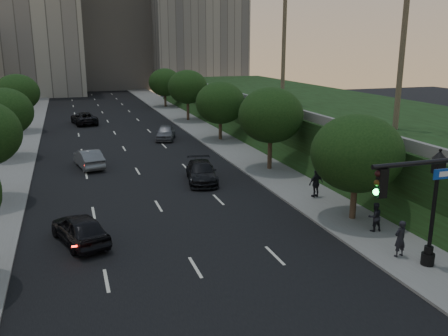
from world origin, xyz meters
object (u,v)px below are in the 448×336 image
object	(u,v)px
sedan_near_right	(201,172)
sedan_far_left	(84,118)
pedestrian_a	(400,239)
sedan_far_right	(166,132)
sedan_near_left	(80,229)
street_lamp	(433,214)
pedestrian_b	(375,217)
pedestrian_c	(316,183)
sedan_mid_left	(89,159)

from	to	relation	value
sedan_near_right	sedan_far_left	bearing A→B (deg)	113.54
pedestrian_a	sedan_far_right	bearing A→B (deg)	-89.69
sedan_far_left	pedestrian_a	world-z (taller)	pedestrian_a
sedan_near_right	sedan_far_right	size ratio (longest dim) A/B	1.12
sedan_near_left	sedan_far_right	bearing A→B (deg)	-128.78
street_lamp	sedan_far_left	bearing A→B (deg)	105.71
sedan_near_left	sedan_near_right	bearing A→B (deg)	-153.38
pedestrian_a	pedestrian_b	distance (m)	3.20
street_lamp	sedan_near_left	bearing A→B (deg)	152.25
street_lamp	sedan_far_left	xyz separation A→B (m)	(-13.20, 46.93, -1.85)
sedan_near_left	pedestrian_c	world-z (taller)	pedestrian_c
street_lamp	sedan_far_right	xyz separation A→B (m)	(-5.31, 33.63, -1.85)
sedan_far_left	pedestrian_a	distance (m)	47.46
sedan_near_right	pedestrian_a	size ratio (longest dim) A/B	2.85
street_lamp	sedan_far_right	distance (m)	34.09
street_lamp	sedan_near_right	world-z (taller)	street_lamp
sedan_mid_left	street_lamp	bearing A→B (deg)	109.49
sedan_mid_left	pedestrian_c	distance (m)	19.23
sedan_mid_left	pedestrian_b	distance (m)	24.05
pedestrian_a	sedan_near_right	bearing A→B (deg)	-78.91
sedan_far_left	sedan_near_right	size ratio (longest dim) A/B	1.09
sedan_near_left	sedan_near_right	size ratio (longest dim) A/B	0.90
sedan_near_left	sedan_mid_left	bearing A→B (deg)	-112.51
sedan_mid_left	sedan_far_right	world-z (taller)	sedan_far_right
sedan_near_right	sedan_mid_left	bearing A→B (deg)	148.02
sedan_far_left	pedestrian_a	size ratio (longest dim) A/B	3.12
sedan_near_left	pedestrian_c	size ratio (longest dim) A/B	2.49
sedan_mid_left	pedestrian_c	world-z (taller)	pedestrian_c
sedan_near_left	pedestrian_b	bearing A→B (deg)	148.37
sedan_far_right	pedestrian_c	bearing A→B (deg)	-59.66
sedan_near_right	sedan_near_left	bearing A→B (deg)	-125.21
pedestrian_a	sedan_mid_left	bearing A→B (deg)	-67.76
sedan_near_left	sedan_mid_left	xyz separation A→B (m)	(1.25, 15.92, -0.01)
pedestrian_a	pedestrian_b	bearing A→B (deg)	-112.45
sedan_far_left	pedestrian_c	world-z (taller)	pedestrian_c
sedan_far_right	street_lamp	bearing A→B (deg)	-63.71
pedestrian_c	sedan_near_left	bearing A→B (deg)	-0.27
sedan_far_left	sedan_mid_left	bearing A→B (deg)	79.23
street_lamp	pedestrian_a	distance (m)	2.07
pedestrian_a	street_lamp	bearing A→B (deg)	112.76
sedan_far_right	pedestrian_a	world-z (taller)	pedestrian_a
sedan_near_left	sedan_far_left	size ratio (longest dim) A/B	0.82
sedan_near_right	sedan_far_right	distance (m)	16.82
sedan_mid_left	sedan_far_left	bearing A→B (deg)	-102.08
sedan_near_left	sedan_mid_left	world-z (taller)	sedan_near_left
sedan_mid_left	pedestrian_b	bearing A→B (deg)	114.83
pedestrian_b	sedan_near_left	bearing A→B (deg)	-11.16
street_lamp	pedestrian_a	size ratio (longest dim) A/B	3.11
sedan_near_left	pedestrian_b	world-z (taller)	pedestrian_b
sedan_near_left	sedan_far_right	size ratio (longest dim) A/B	1.00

